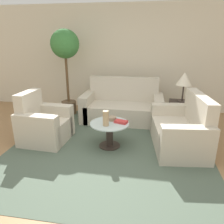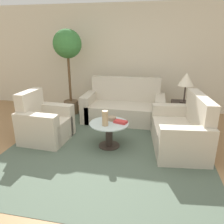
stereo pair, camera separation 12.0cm
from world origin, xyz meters
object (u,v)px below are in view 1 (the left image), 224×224
object	(u,v)px
loveseat	(183,131)
bowl	(112,118)
sofa_main	(122,107)
book_stack	(121,122)
armchair	(43,125)
coffee_table	(110,131)
vase	(106,118)
potted_plant	(65,53)
table_lamp	(184,80)

from	to	relation	value
loveseat	bowl	size ratio (longest dim) A/B	9.49
sofa_main	book_stack	xyz separation A→B (m)	(0.13, -1.30, 0.16)
armchair	loveseat	distance (m)	2.49
coffee_table	book_stack	xyz separation A→B (m)	(0.19, 0.04, 0.17)
book_stack	armchair	bearing A→B (deg)	-163.12
vase	book_stack	bearing A→B (deg)	34.88
loveseat	potted_plant	bearing A→B (deg)	-124.47
bowl	table_lamp	bearing A→B (deg)	38.79
coffee_table	vase	size ratio (longest dim) A/B	2.64
loveseat	book_stack	bearing A→B (deg)	-88.27
table_lamp	bowl	world-z (taller)	table_lamp
sofa_main	bowl	bearing A→B (deg)	-91.81
potted_plant	bowl	size ratio (longest dim) A/B	13.61
coffee_table	vase	distance (m)	0.31
coffee_table	book_stack	distance (m)	0.26
sofa_main	loveseat	xyz separation A→B (m)	(1.18, -1.14, -0.00)
armchair	book_stack	xyz separation A→B (m)	(1.43, 0.01, 0.16)
sofa_main	armchair	size ratio (longest dim) A/B	1.96
bowl	book_stack	bearing A→B (deg)	-29.25
coffee_table	sofa_main	bearing A→B (deg)	87.53
coffee_table	armchair	bearing A→B (deg)	178.52
bowl	loveseat	bearing A→B (deg)	2.77
coffee_table	bowl	xyz separation A→B (m)	(0.02, 0.14, 0.19)
coffee_table	book_stack	bearing A→B (deg)	12.72
armchair	bowl	bearing A→B (deg)	-81.94
armchair	bowl	size ratio (longest dim) A/B	6.20
sofa_main	vase	world-z (taller)	sofa_main
table_lamp	book_stack	world-z (taller)	table_lamp
coffee_table	bowl	world-z (taller)	bowl
armchair	loveseat	world-z (taller)	loveseat
armchair	coffee_table	xyz separation A→B (m)	(1.24, -0.03, -0.01)
table_lamp	vase	bearing A→B (deg)	-136.32
loveseat	book_stack	world-z (taller)	loveseat
loveseat	table_lamp	world-z (taller)	table_lamp
table_lamp	book_stack	bearing A→B (deg)	-134.80
table_lamp	sofa_main	bearing A→B (deg)	173.26
coffee_table	vase	xyz separation A→B (m)	(-0.04, -0.12, 0.28)
book_stack	loveseat	bearing A→B (deg)	24.81
sofa_main	loveseat	world-z (taller)	sofa_main
bowl	sofa_main	bearing A→B (deg)	88.19
potted_plant	vase	size ratio (longest dim) A/B	7.88
armchair	coffee_table	distance (m)	1.24
loveseat	bowl	world-z (taller)	loveseat
loveseat	vase	distance (m)	1.35
coffee_table	table_lamp	bearing A→B (deg)	41.84
coffee_table	table_lamp	xyz separation A→B (m)	(1.33, 1.19, 0.72)
table_lamp	potted_plant	xyz separation A→B (m)	(-2.63, 0.35, 0.48)
vase	table_lamp	bearing A→B (deg)	43.68
table_lamp	armchair	bearing A→B (deg)	-155.76
armchair	bowl	xyz separation A→B (m)	(1.26, 0.11, 0.17)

